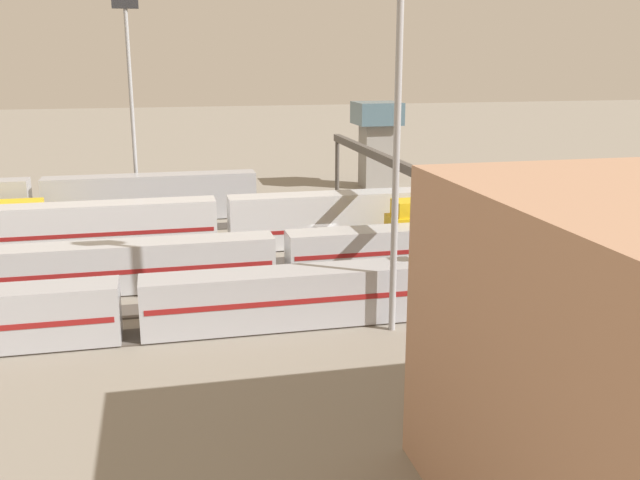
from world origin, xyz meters
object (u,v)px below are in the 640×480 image
Objects in this scene: train_on_track_5 at (527,241)px; signal_gantry at (389,168)px; light_mast_1 at (398,101)px; train_on_track_2 at (633,197)px; train_on_track_0 at (37,202)px; train_on_track_3 at (222,225)px; train_on_track_4 at (437,230)px; control_tower at (377,137)px; train_on_track_7 at (282,297)px; light_mast_2 at (130,77)px.

train_on_track_5 is 2.26× the size of signal_gantry.
train_on_track_2 is at bearing -144.34° from light_mast_1.
signal_gantry is at bearing 13.25° from train_on_track_2.
train_on_track_0 is 23.81m from train_on_track_3.
train_on_track_4 reaches higher than train_on_track_5.
control_tower is (-4.69, -34.26, 4.75)m from train_on_track_4.
train_on_track_3 is at bearing -83.93° from train_on_track_7.
signal_gantry is at bearing -35.84° from train_on_track_5.
signal_gantry reaches higher than train_on_track_0.
train_on_track_4 is 34.90m from control_tower.
train_on_track_0 is 1.00× the size of train_on_track_3.
train_on_track_2 is at bearing -173.96° from train_on_track_3.
train_on_track_7 is 54.13m from control_tower.
train_on_track_5 is (-44.26, 25.00, -0.54)m from train_on_track_0.
train_on_track_0 is 1.18× the size of signal_gantry.
light_mast_2 reaches higher than control_tower.
train_on_track_4 is 23.91m from light_mast_1.
train_on_track_5 is at bearing -143.41° from light_mast_1.
light_mast_1 reaches higher than train_on_track_0.
signal_gantry is at bearing -107.36° from light_mast_1.
control_tower reaches higher than train_on_track_4.
control_tower reaches higher than train_on_track_0.
train_on_track_7 is 41.68m from light_mast_2.
train_on_track_0 is 38.47m from signal_gantry.
train_on_track_7 is at bearing 41.04° from train_on_track_4.
train_on_track_2 is 33.90m from control_tower.
train_on_track_4 is at bearing 152.15° from train_on_track_0.
control_tower reaches higher than train_on_track_5.
signal_gantry is at bearing -32.15° from train_on_track_4.
signal_gantry is (10.38, -7.50, 5.66)m from train_on_track_5.
train_on_track_2 is at bearing -151.01° from train_on_track_7.
light_mast_2 is 32.15m from signal_gantry.
light_mast_1 is at bearing 72.64° from signal_gantry.
train_on_track_4 is at bearing 165.52° from train_on_track_3.
train_on_track_4 is 20.00m from train_on_track_3.
signal_gantry is (-15.38, 2.50, 5.14)m from train_on_track_3.
control_tower is (-24.05, -29.26, 4.31)m from train_on_track_3.
control_tower is at bearing -87.49° from train_on_track_5.
train_on_track_0 is 4.72× the size of train_on_track_4.
control_tower reaches higher than train_on_track_3.
train_on_track_7 is at bearing 120.51° from train_on_track_0.
control_tower is (-42.54, -14.26, 4.29)m from train_on_track_0.
train_on_track_7 is 20.12m from train_on_track_3.
light_mast_1 is at bearing 36.59° from train_on_track_5.
train_on_track_5 is at bearing 144.16° from signal_gantry.
signal_gantry is at bearing 152.68° from train_on_track_0.
train_on_track_3 is (19.36, -5.00, 0.44)m from train_on_track_4.
train_on_track_4 is at bearing 19.73° from train_on_track_2.
light_mast_2 is 35.03m from control_tower.
train_on_track_0 is 4.03× the size of control_tower.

